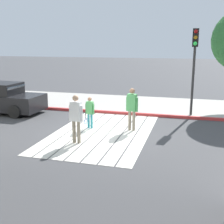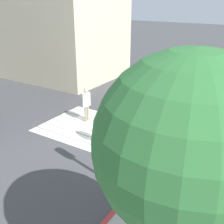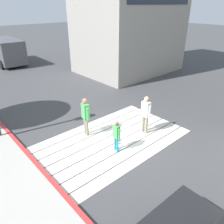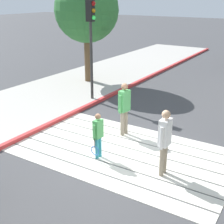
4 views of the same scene
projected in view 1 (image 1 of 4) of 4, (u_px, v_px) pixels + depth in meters
The scene contains 9 objects.
ground_plane at pixel (102, 132), 12.00m from camera, with size 120.00×120.00×0.00m, color #424244.
crosswalk_stripes at pixel (102, 132), 12.00m from camera, with size 6.40×3.80×0.01m.
sidewalk_west at pixel (131, 104), 17.24m from camera, with size 4.80×40.00×0.12m, color #ADA8A0.
curb_painted at pixel (121, 113), 15.04m from camera, with size 0.16×40.00×0.13m, color #BC3333.
car_parked_near_curb at pixel (2, 99), 15.32m from camera, with size 2.08×4.35×1.57m.
traffic_light_corner at pixel (194, 55), 13.75m from camera, with size 0.39×0.28×4.24m.
pedestrian_adult_lead at pixel (132, 106), 12.05m from camera, with size 0.29×0.51×1.78m.
pedestrian_adult_trailing at pixel (76, 116), 10.50m from camera, with size 0.23×0.52×1.79m.
pedestrian_child_with_racket at pixel (90, 111), 12.40m from camera, with size 0.28×0.42×1.36m.
Camera 1 is at (10.96, 3.46, 3.59)m, focal length 46.84 mm.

